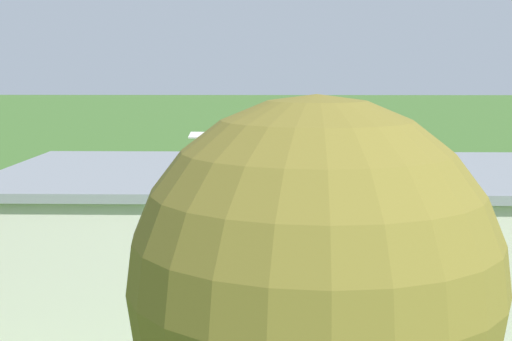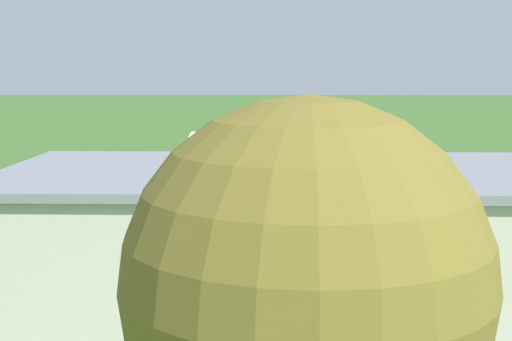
% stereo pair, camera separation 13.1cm
% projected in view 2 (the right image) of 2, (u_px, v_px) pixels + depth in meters
% --- Properties ---
extents(ground_plane, '(400.00, 400.00, 0.00)m').
position_uv_depth(ground_plane, '(343.00, 182.00, 62.66)').
color(ground_plane, '#3D6628').
extents(hangar, '(26.70, 13.04, 5.64)m').
position_uv_depth(hangar, '(305.00, 232.00, 31.39)').
color(hangar, beige).
rests_on(hangar, ground_plane).
extents(biplane, '(7.65, 6.61, 4.14)m').
position_uv_depth(biplane, '(236.00, 148.00, 54.92)').
color(biplane, '#B21E1E').
extents(car_red, '(2.11, 4.66, 1.67)m').
position_uv_depth(car_red, '(477.00, 216.00, 44.33)').
color(car_red, red).
rests_on(car_red, ground_plane).
extents(car_yellow, '(2.03, 4.26, 1.59)m').
position_uv_depth(car_yellow, '(112.00, 214.00, 45.03)').
color(car_yellow, gold).
rests_on(car_yellow, ground_plane).
extents(person_watching_takeoff, '(0.53, 0.53, 1.77)m').
position_uv_depth(person_watching_takeoff, '(262.00, 203.00, 48.37)').
color(person_watching_takeoff, '#33723F').
rests_on(person_watching_takeoff, ground_plane).
extents(person_near_hangar_door, '(0.44, 0.44, 1.70)m').
position_uv_depth(person_near_hangar_door, '(99.00, 202.00, 49.00)').
color(person_near_hangar_door, '#33723F').
rests_on(person_near_hangar_door, ground_plane).
extents(person_walking_on_apron, '(0.53, 0.53, 1.71)m').
position_uv_depth(person_walking_on_apron, '(247.00, 201.00, 49.26)').
color(person_walking_on_apron, '#B23333').
rests_on(person_walking_on_apron, ground_plane).
extents(tree_near_perimeter_road, '(4.79, 4.79, 9.71)m').
position_uv_depth(tree_near_perimeter_road, '(306.00, 284.00, 9.11)').
color(tree_near_perimeter_road, brown).
rests_on(tree_near_perimeter_road, ground_plane).
extents(windsock, '(1.30, 1.43, 5.56)m').
position_uv_depth(windsock, '(260.00, 127.00, 61.31)').
color(windsock, silver).
rests_on(windsock, ground_plane).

